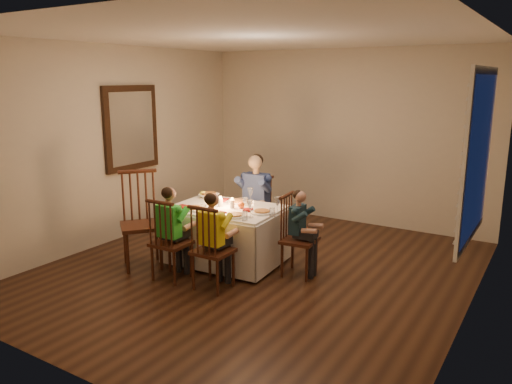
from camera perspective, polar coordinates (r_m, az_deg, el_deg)
The scene contains 26 objects.
ground at distance 5.84m, azimuth 0.13°, elevation -8.92°, with size 5.00×5.00×0.00m, color black.
wall_left at distance 6.93m, azimuth -15.94°, elevation 5.20°, with size 0.02×5.00×2.60m, color #BCB3A1.
wall_right at distance 4.73m, azimuth 24.00°, elevation 1.15°, with size 0.02×5.00×2.60m, color #BCB3A1.
wall_back at distance 7.71m, azimuth 10.03°, elevation 6.23°, with size 4.50×0.02×2.60m, color #BCB3A1.
ceiling at distance 5.44m, azimuth 0.15°, elevation 17.43°, with size 5.00×5.00×0.00m, color white.
dining_table at distance 5.96m, azimuth -3.44°, elevation -3.57°, with size 1.37×1.03×0.65m.
chair_adult at distance 6.71m, azimuth -0.08°, elevation -5.96°, with size 0.38×0.36×0.92m, color #39170F, non-canonical shape.
chair_near_left at distance 5.69m, azimuth -9.51°, elevation -9.71°, with size 0.38×0.36×0.92m, color #39170F, non-canonical shape.
chair_near_right at distance 5.40m, azimuth -4.84°, elevation -10.86°, with size 0.38×0.36×0.92m, color #39170F, non-canonical shape.
chair_end at distance 5.74m, azimuth 4.92°, elevation -9.36°, with size 0.38×0.36×0.92m, color #39170F, non-canonical shape.
chair_extra at distance 6.10m, azimuth -12.70°, elevation -8.28°, with size 0.46×0.44×1.13m, color #39170F, non-canonical shape.
adult at distance 6.71m, azimuth -0.08°, elevation -5.96°, with size 0.43×0.40×1.21m, color navy, non-canonical shape.
child_green at distance 5.69m, azimuth -9.51°, elevation -9.71°, with size 0.34×0.31×1.04m, color green, non-canonical shape.
child_yellow at distance 5.40m, azimuth -4.84°, elevation -10.86°, with size 0.34×0.31×1.04m, color yellow, non-canonical shape.
child_teal at distance 5.74m, azimuth 4.92°, elevation -9.36°, with size 0.30×0.28×0.98m, color #172D39, non-canonical shape.
setting_adult at distance 6.11m, azimuth -2.26°, elevation -1.15°, with size 0.26×0.26×0.02m, color white.
setting_green at distance 5.84m, azimuth -6.98°, elevation -1.91°, with size 0.26×0.26×0.02m, color white.
setting_yellow at distance 5.50m, azimuth -2.45°, elevation -2.74°, with size 0.26×0.26×0.02m, color white.
setting_teal at distance 5.64m, azimuth 0.68°, elevation -2.34°, with size 0.26×0.26×0.02m, color white.
candle_left at distance 5.93m, azimuth -4.09°, elevation -1.20°, with size 0.06×0.06×0.10m, color silver.
candle_right at distance 5.85m, azimuth -2.74°, elevation -1.39°, with size 0.06×0.06×0.10m, color silver.
squash at distance 6.38m, azimuth -6.09°, elevation -0.27°, with size 0.09×0.09×0.09m, color yellow.
orange_fruit at distance 5.84m, azimuth -1.70°, elevation -1.50°, with size 0.08×0.08×0.08m, color orange.
serving_bowl at distance 6.37m, azimuth -5.41°, elevation -0.44°, with size 0.24×0.24×0.06m, color white.
wall_mirror at distance 7.09m, azimuth -14.07°, elevation 7.10°, with size 0.06×0.95×1.15m.
window_blinds at distance 4.80m, azimuth 23.88°, elevation 3.75°, with size 0.07×1.34×1.54m.
Camera 1 is at (2.85, -4.61, 2.18)m, focal length 35.00 mm.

